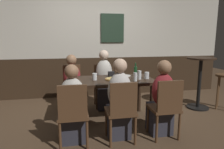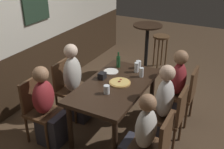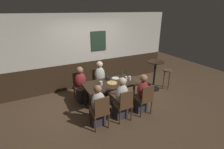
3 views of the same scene
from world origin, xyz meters
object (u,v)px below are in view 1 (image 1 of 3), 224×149
pint_glass_stout (139,75)px  plate_white_large (125,76)px  person_mid_far (104,84)px  tumbler_water (135,77)px  bar_stool (224,82)px  beer_glass_half (95,77)px  condiment_caddy (111,74)px  person_mid_near (119,105)px  side_bar_table (200,79)px  chair_right_near (166,106)px  person_right_near (161,103)px  chair_left_near (73,112)px  pint_glass_amber (147,76)px  chair_left_far (72,84)px  dining_table (110,84)px  person_left_far (72,87)px  beer_bottle_green (135,71)px  chair_mid_near (122,109)px  chair_mid_far (103,83)px  person_left_near (73,110)px  pizza (114,79)px

pint_glass_stout → plate_white_large: bearing=117.2°
person_mid_far → tumbler_water: bearing=-67.4°
person_mid_far → bar_stool: (2.35, -0.55, 0.06)m
pint_glass_stout → beer_glass_half: size_ratio=1.30×
condiment_caddy → bar_stool: condiment_caddy is taller
person_mid_near → side_bar_table: 2.11m
chair_right_near → person_right_near: size_ratio=0.78×
chair_left_near → tumbler_water: size_ratio=6.31×
pint_glass_amber → chair_left_far: bearing=144.7°
chair_left_near → dining_table: bearing=51.7°
person_mid_near → pint_glass_amber: 0.90m
person_left_far → beer_bottle_green: 1.30m
chair_left_far → side_bar_table: bearing=-12.4°
chair_right_near → pint_glass_amber: (-0.02, 0.74, 0.29)m
beer_glass_half → plate_white_large: beer_glass_half is taller
chair_mid_near → beer_glass_half: size_ratio=7.66×
person_right_near → tumbler_water: size_ratio=8.13×
person_mid_far → condiment_caddy: person_mid_far is taller
person_mid_near → pint_glass_stout: person_mid_near is taller
chair_mid_far → plate_white_large: bearing=-62.4°
chair_left_far → bar_stool: size_ratio=1.22×
person_right_near → pint_glass_amber: 0.65m
person_mid_near → bar_stool: size_ratio=1.62×
pint_glass_stout → beer_bottle_green: bearing=84.8°
chair_mid_far → chair_mid_near: size_ratio=1.00×
person_right_near → bar_stool: person_right_near is taller
plate_white_large → tumbler_water: bearing=-82.5°
person_left_near → pint_glass_amber: 1.44m
tumbler_water → chair_mid_far: bearing=109.4°
chair_right_near → person_mid_far: size_ratio=0.74×
beer_bottle_green → side_bar_table: side_bar_table is taller
chair_mid_far → tumbler_water: bearing=-70.6°
pizza → beer_bottle_green: bearing=28.7°
person_right_near → pizza: person_right_near is taller
person_mid_near → beer_bottle_green: person_mid_near is taller
chair_left_near → beer_glass_half: size_ratio=7.66×
chair_left_near → tumbler_water: same height
chair_left_near → plate_white_large: size_ratio=3.99×
person_right_near → bar_stool: bearing=24.5°
pint_glass_amber → side_bar_table: bearing=15.2°
person_right_near → person_mid_far: 1.47m
beer_bottle_green → chair_left_near: bearing=-138.5°
plate_white_large → chair_left_near: bearing=-132.5°
dining_table → beer_glass_half: bearing=-175.9°
person_left_far → side_bar_table: person_left_far is taller
chair_left_near → person_mid_near: bearing=14.0°
chair_left_far → person_right_near: 1.97m
side_bar_table → bar_stool: (0.45, -0.15, -0.05)m
person_right_near → beer_bottle_green: bearing=99.0°
condiment_caddy → side_bar_table: side_bar_table is taller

